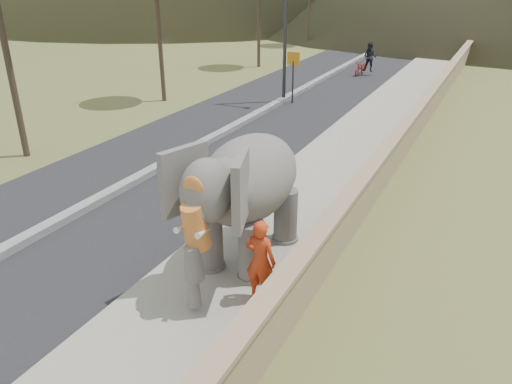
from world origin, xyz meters
TOP-DOWN VIEW (x-y plane):
  - ground at (0.00, 0.00)m, footprint 160.00×160.00m
  - road at (-5.00, 10.00)m, footprint 7.00×120.00m
  - median at (-5.00, 10.00)m, footprint 0.35×120.00m
  - walkway at (0.00, 10.00)m, footprint 3.00×120.00m
  - parapet at (1.65, 10.00)m, footprint 0.30×120.00m
  - signboard at (-4.50, 16.04)m, footprint 0.60×0.08m
  - elephant_and_man at (0.02, 2.85)m, footprint 2.26×3.91m
  - motorcyclist at (-3.26, 24.15)m, footprint 1.27×1.74m
  - trees at (3.90, 28.55)m, footprint 47.21×42.41m

SIDE VIEW (x-z plane):
  - ground at x=0.00m, z-range 0.00..0.00m
  - road at x=-5.00m, z-range 0.00..0.03m
  - walkway at x=0.00m, z-range 0.00..0.15m
  - median at x=-5.00m, z-range 0.00..0.22m
  - parapet at x=1.65m, z-range 0.00..1.10m
  - motorcyclist at x=-3.26m, z-range -0.20..1.73m
  - elephant_and_man at x=0.02m, z-range 0.14..2.95m
  - signboard at x=-4.50m, z-range 0.44..2.84m
  - trees at x=3.90m, z-range -0.41..7.87m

